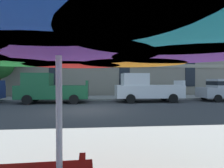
% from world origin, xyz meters
% --- Properties ---
extents(ground_plane, '(120.00, 120.00, 0.00)m').
position_xyz_m(ground_plane, '(0.00, 0.00, 0.00)').
color(ground_plane, '#38383A').
extents(sidewalk_far, '(56.00, 3.60, 0.12)m').
position_xyz_m(sidewalk_far, '(0.00, 6.80, 0.06)').
color(sidewalk_far, gray).
rests_on(sidewalk_far, ground).
extents(apartment_building, '(42.88, 12.08, 19.20)m').
position_xyz_m(apartment_building, '(0.00, 14.99, 9.60)').
color(apartment_building, gray).
rests_on(apartment_building, ground).
extents(pickup_green, '(5.10, 2.12, 2.20)m').
position_xyz_m(pickup_green, '(-2.82, 3.70, 1.03)').
color(pickup_green, '#195933').
rests_on(pickup_green, ground).
extents(pickup_white, '(5.10, 2.12, 2.20)m').
position_xyz_m(pickup_white, '(4.37, 3.70, 1.03)').
color(pickup_white, silver).
rests_on(pickup_white, ground).
extents(patio_umbrella, '(3.97, 3.97, 2.52)m').
position_xyz_m(patio_umbrella, '(0.07, -9.00, 2.19)').
color(patio_umbrella, silver).
rests_on(patio_umbrella, ground).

